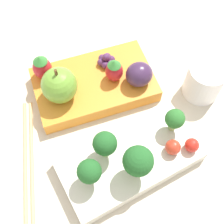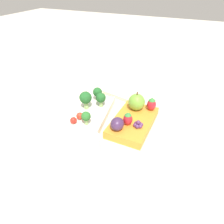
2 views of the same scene
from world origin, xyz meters
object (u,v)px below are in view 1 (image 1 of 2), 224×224
object	(u,v)px
apple	(59,85)
chopsticks_pair	(28,161)
broccoli_floret_1	(89,172)
drinking_cup	(204,81)
plum	(139,74)
grape_cluster	(106,60)
bento_box_savoury	(132,158)
broccoli_floret_0	(105,144)
broccoli_floret_2	(139,161)
strawberry_1	(42,67)
cherry_tomato_0	(192,145)
strawberry_0	(114,70)
broccoli_floret_3	(175,119)
cherry_tomato_1	(173,147)
bento_box_fruit	(94,85)

from	to	relation	value
apple	chopsticks_pair	bearing A→B (deg)	45.69
broccoli_floret_1	drinking_cup	size ratio (longest dim) A/B	0.82
plum	grape_cluster	bearing A→B (deg)	-55.16
bento_box_savoury	broccoli_floret_0	xyz separation A→B (m)	(0.04, -0.02, 0.05)
apple	plum	size ratio (longest dim) A/B	1.51
broccoli_floret_2	strawberry_1	bearing A→B (deg)	-68.25
plum	broccoli_floret_1	bearing A→B (deg)	46.12
plum	grape_cluster	size ratio (longest dim) A/B	1.41
broccoli_floret_1	apple	world-z (taller)	apple
cherry_tomato_0	chopsticks_pair	distance (m)	0.25
plum	strawberry_1	bearing A→B (deg)	-24.50
drinking_cup	bento_box_savoury	bearing A→B (deg)	26.42
strawberry_0	plum	bearing A→B (deg)	150.28
bento_box_savoury	broccoli_floret_3	world-z (taller)	broccoli_floret_3
cherry_tomato_0	strawberry_1	world-z (taller)	strawberry_1
cherry_tomato_1	plum	distance (m)	0.13
bento_box_savoury	grape_cluster	size ratio (longest dim) A/B	7.07
strawberry_1	grape_cluster	size ratio (longest dim) A/B	1.52
broccoli_floret_2	chopsticks_pair	distance (m)	0.18
bento_box_fruit	broccoli_floret_2	world-z (taller)	broccoli_floret_2
broccoli_floret_3	cherry_tomato_0	xyz separation A→B (m)	(-0.01, 0.04, -0.02)
broccoli_floret_2	apple	world-z (taller)	apple
broccoli_floret_3	chopsticks_pair	bearing A→B (deg)	-8.33
bento_box_fruit	plum	size ratio (longest dim) A/B	4.54
cherry_tomato_0	drinking_cup	size ratio (longest dim) A/B	0.34
broccoli_floret_2	broccoli_floret_3	size ratio (longest dim) A/B	1.42
bento_box_savoury	plum	world-z (taller)	plum
broccoli_floret_1	apple	xyz separation A→B (m)	(0.00, -0.15, -0.00)
strawberry_0	drinking_cup	size ratio (longest dim) A/B	0.72
broccoli_floret_3	plum	xyz separation A→B (m)	(0.02, -0.10, -0.01)
broccoli_floret_2	chopsticks_pair	bearing A→B (deg)	-28.12
drinking_cup	chopsticks_pair	size ratio (longest dim) A/B	0.30
bento_box_savoury	broccoli_floret_3	bearing A→B (deg)	-164.02
broccoli_floret_1	grape_cluster	xyz separation A→B (m)	(-0.09, -0.18, -0.02)
bento_box_savoury	cherry_tomato_1	size ratio (longest dim) A/B	9.71
plum	drinking_cup	xyz separation A→B (m)	(-0.10, 0.04, -0.02)
cherry_tomato_0	strawberry_0	world-z (taller)	strawberry_0
drinking_cup	broccoli_floret_1	bearing A→B (deg)	22.04
cherry_tomato_1	broccoli_floret_1	bearing A→B (deg)	0.36
grape_cluster	broccoli_floret_0	bearing A→B (deg)	70.06
broccoli_floret_0	broccoli_floret_2	distance (m)	0.05
broccoli_floret_3	plum	bearing A→B (deg)	-80.89
broccoli_floret_1	drinking_cup	world-z (taller)	broccoli_floret_1
drinking_cup	chopsticks_pair	xyz separation A→B (m)	(0.31, 0.03, -0.03)
broccoli_floret_3	drinking_cup	size ratio (longest dim) A/B	0.72
cherry_tomato_0	broccoli_floret_2	bearing A→B (deg)	3.78
strawberry_1	broccoli_floret_2	bearing A→B (deg)	111.75
broccoli_floret_0	broccoli_floret_3	world-z (taller)	broccoli_floret_0
broccoli_floret_2	bento_box_fruit	bearing A→B (deg)	-87.34
bento_box_fruit	plum	xyz separation A→B (m)	(-0.07, 0.03, 0.03)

